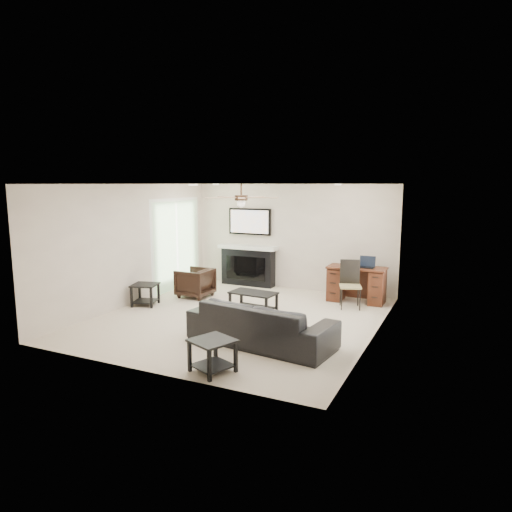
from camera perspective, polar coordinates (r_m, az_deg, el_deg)
The scene contains 10 objects.
room_shell at distance 8.35m, azimuth -0.77°, elevation 3.39°, with size 5.50×5.54×2.52m.
sofa at distance 7.23m, azimuth 0.66°, elevation -8.42°, with size 2.32×0.91×0.68m, color black.
armchair at distance 10.27m, azimuth -7.62°, elevation -3.32°, with size 0.69×0.71×0.64m, color black.
coffee_table at distance 9.02m, azimuth -0.34°, elevation -5.77°, with size 0.90×0.50×0.40m, color black.
end_table_near at distance 6.28m, azimuth -5.45°, elevation -12.30°, with size 0.52×0.52×0.45m, color black.
end_table_left at distance 9.78m, azimuth -13.67°, elevation -4.71°, with size 0.50×0.50×0.45m, color black.
fireplace_unit at distance 11.23m, azimuth -1.04°, elevation 1.10°, with size 1.52×0.34×1.91m, color black.
desk at distance 9.98m, azimuth 12.44°, elevation -3.48°, with size 1.22×0.56×0.76m, color #381A0E.
desk_chair at distance 9.43m, azimuth 11.72°, elevation -3.53°, with size 0.42×0.44×0.97m, color black.
laptop at distance 9.82m, azimuth 13.65°, elevation -0.78°, with size 0.33×0.24×0.23m, color black.
Camera 1 is at (3.81, -7.40, 2.51)m, focal length 32.00 mm.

